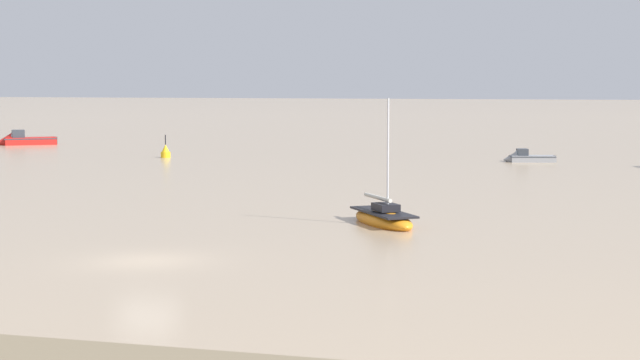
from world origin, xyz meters
name	(u,v)px	position (x,y,z in m)	size (l,w,h in m)	color
ground_plane	(146,261)	(0.00, 0.00, 0.00)	(800.00, 800.00, 0.00)	tan
motorboat_moored_2	(21,141)	(-46.54, 66.11, 0.38)	(6.70, 5.62, 2.50)	red
sailboat_moored_0	(383,219)	(6.66, 12.92, 0.28)	(4.84, 5.79, 6.52)	orange
motorboat_moored_4	(525,159)	(9.92, 55.97, 0.26)	(4.79, 2.62, 1.73)	gray
channel_buoy	(166,153)	(-22.68, 52.17, 0.46)	(0.90, 0.90, 2.30)	gold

